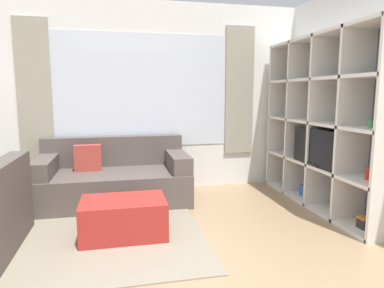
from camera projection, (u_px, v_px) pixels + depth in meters
The scene contains 6 objects.
wall_back at pixel (143, 97), 4.93m from camera, with size 5.84×0.11×2.70m.
wall_right at pixel (355, 99), 4.01m from camera, with size 0.07×4.07×2.70m, color white.
area_rug at pixel (67, 234), 3.44m from camera, with size 2.68×2.19×0.01m, color gray.
shelving_unit at pixel (326, 124), 4.20m from camera, with size 0.44×2.26×2.11m.
couch_main at pixel (114, 179), 4.48m from camera, with size 1.90×0.98×0.82m.
ottoman at pixel (124, 218), 3.38m from camera, with size 0.82×0.55×0.38m.
Camera 1 is at (-0.37, -2.11, 1.41)m, focal length 32.00 mm.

